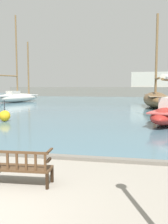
% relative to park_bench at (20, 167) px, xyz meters
% --- Properties ---
extents(harbor_water, '(100.00, 80.00, 0.08)m').
position_rel_park_bench_xyz_m(harbor_water, '(-0.16, 42.56, -0.43)').
color(harbor_water, slate).
rests_on(harbor_water, ground).
extents(quay_edge_kerb, '(40.00, 0.30, 0.12)m').
position_rel_park_bench_xyz_m(quay_edge_kerb, '(-0.16, 2.41, -0.41)').
color(quay_edge_kerb, slate).
rests_on(quay_edge_kerb, ground).
extents(park_bench, '(1.63, 0.62, 0.92)m').
position_rel_park_bench_xyz_m(park_bench, '(0.00, 0.00, 0.00)').
color(park_bench, black).
rests_on(park_bench, ground).
extents(sailboat_nearest_starboard, '(5.29, 9.29, 13.09)m').
position_rel_park_bench_xyz_m(sailboat_nearest_starboard, '(-15.08, 29.98, 0.54)').
color(sailboat_nearest_starboard, silver).
rests_on(sailboat_nearest_starboard, harbor_water).
extents(sailboat_mid_starboard, '(2.95, 10.85, 10.65)m').
position_rel_park_bench_xyz_m(sailboat_mid_starboard, '(5.20, 24.43, 0.60)').
color(sailboat_mid_starboard, brown).
rests_on(sailboat_mid_starboard, harbor_water).
extents(channel_buoy, '(0.76, 0.76, 1.46)m').
position_rel_park_bench_xyz_m(channel_buoy, '(-6.02, 10.07, -0.01)').
color(channel_buoy, gold).
rests_on(channel_buoy, harbor_water).
extents(far_breakwater, '(56.59, 2.40, 5.80)m').
position_rel_park_bench_xyz_m(far_breakwater, '(0.92, 54.19, 1.18)').
color(far_breakwater, slate).
rests_on(far_breakwater, ground).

